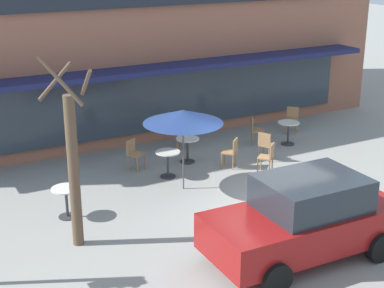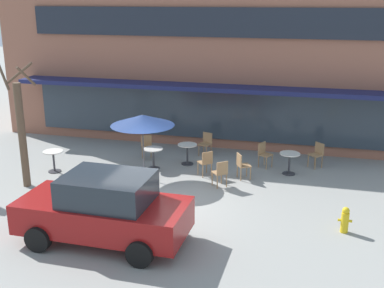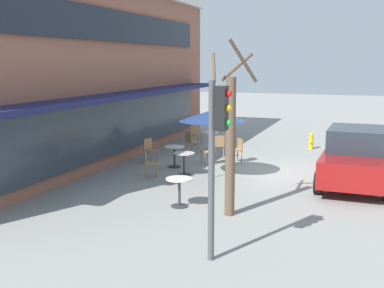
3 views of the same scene
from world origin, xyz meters
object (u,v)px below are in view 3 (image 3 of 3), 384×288
Objects in this scene: cafe_table_near_wall at (210,138)px; cafe_chair_4 at (150,149)px; patio_umbrella_green_folded at (212,116)px; street_tree at (230,140)px; cafe_table_streetside at (184,160)px; cafe_table_by_tree at (174,153)px; fire_hydrant at (311,141)px; cafe_chair_6 at (190,140)px; cafe_chair_5 at (219,145)px; cafe_chair_3 at (148,161)px; cafe_table_mid_patio at (179,187)px; cafe_chair_1 at (210,150)px; traffic_light_pole at (217,141)px; cafe_chair_2 at (237,148)px; cafe_chair_0 at (196,133)px; parked_sedan at (356,157)px.

cafe_table_near_wall is 0.85× the size of cafe_chair_4.
patio_umbrella_green_folded is 0.52× the size of street_tree.
cafe_table_streetside is 1.30m from cafe_table_by_tree.
fire_hydrant is (6.36, -3.35, -0.16)m from cafe_table_streetside.
cafe_chair_6 reaches higher than cafe_table_near_wall.
cafe_chair_5 is at bearing -51.43° from cafe_chair_4.
fire_hydrant is (2.59, -4.54, -0.17)m from cafe_chair_6.
cafe_chair_3 reaches higher than fire_hydrant.
cafe_table_mid_patio is at bearing 82.29° from street_tree.
cafe_chair_5 is (1.23, 0.03, 0.00)m from cafe_chair_1.
cafe_chair_3 and cafe_chair_5 have the same top height.
cafe_chair_3 is at bearing 106.59° from patio_umbrella_green_folded.
cafe_chair_3 is at bearing -177.65° from cafe_chair_6.
cafe_table_streetside is at bearing -172.13° from cafe_table_near_wall.
cafe_table_near_wall reaches higher than fire_hydrant.
cafe_chair_3 is 0.21× the size of street_tree.
fire_hydrant is (9.82, -0.80, -1.52)m from street_tree.
cafe_table_near_wall is 3.48m from cafe_chair_4.
traffic_light_pole is at bearing 178.69° from fire_hydrant.
cafe_chair_2 is (2.65, -0.14, -1.50)m from patio_umbrella_green_folded.
cafe_table_mid_patio is 0.35× the size of patio_umbrella_green_folded.
cafe_table_mid_patio is 5.31m from cafe_chair_1.
cafe_table_mid_patio is 0.85× the size of cafe_chair_0.
street_tree is at bearing 10.65° from traffic_light_pole.
cafe_chair_4 reaches higher than cafe_table_near_wall.
cafe_chair_4 reaches higher than cafe_table_by_tree.
cafe_chair_6 is at bearing 18.36° from cafe_table_mid_patio.
cafe_chair_0 is 1.00× the size of cafe_chair_3.
cafe_chair_5 is (0.55, 0.90, 0.00)m from cafe_chair_2.
cafe_chair_1 is 2.30m from cafe_chair_6.
cafe_chair_0 is (5.63, 2.59, -1.50)m from patio_umbrella_green_folded.
cafe_table_near_wall and cafe_table_streetside have the same top height.
cafe_table_mid_patio is 0.18× the size of street_tree.
parked_sedan reaches higher than cafe_table_by_tree.
cafe_chair_3 is 0.21× the size of parked_sedan.
cafe_chair_2 is (2.64, -1.10, 0.01)m from cafe_table_streetside.
cafe_chair_4 is at bearing 128.57° from cafe_chair_5.
cafe_chair_0 is at bearing 37.18° from cafe_chair_5.
patio_umbrella_green_folded is 2.47× the size of cafe_chair_6.
cafe_table_streetside is at bearing 176.34° from cafe_chair_5.
fire_hydrant is at bearing -35.24° from cafe_chair_1.
cafe_chair_2 is at bearing 13.34° from street_tree.
street_tree reaches higher than parked_sedan.
cafe_chair_0 is 1.00× the size of cafe_chair_5.
patio_umbrella_green_folded is at bearing -155.26° from cafe_chair_0.
cafe_chair_0 is 0.21× the size of parked_sedan.
cafe_chair_6 reaches higher than cafe_table_by_tree.
cafe_table_streetside is at bearing -143.42° from cafe_table_by_tree.
street_tree reaches higher than cafe_chair_1.
cafe_table_streetside is 0.85× the size of cafe_chair_3.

